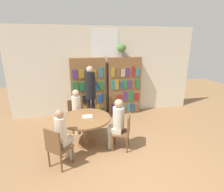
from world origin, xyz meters
TOP-DOWN VIEW (x-y plane):
  - ground_plane at (0.00, 0.00)m, footprint 16.00×16.00m
  - wall_back at (0.00, 3.25)m, footprint 6.40×0.07m
  - bookshelf_left at (-0.63, 3.05)m, footprint 1.14×0.34m
  - bookshelf_right at (0.63, 3.05)m, footprint 1.14×0.34m
  - flower_vase at (0.53, 3.06)m, footprint 0.28×0.28m
  - reading_table at (-0.85, 1.17)m, footprint 1.22×1.22m
  - chair_near_camera at (-1.46, 0.44)m, footprint 0.56×0.56m
  - chair_left_side at (-1.08, 2.09)m, footprint 0.49×0.49m
  - chair_far_side at (0.03, 0.81)m, footprint 0.52×0.52m
  - seated_reader_left at (-1.04, 1.91)m, footprint 0.32×0.39m
  - seated_reader_right at (-0.14, 0.88)m, footprint 0.40×0.37m
  - seated_reader_back at (-1.34, 0.58)m, footprint 0.38×0.39m
  - librarian_standing at (-0.59, 2.55)m, footprint 0.31×0.58m
  - open_book_on_table at (-0.80, 1.17)m, footprint 0.24×0.18m

SIDE VIEW (x-z plane):
  - ground_plane at x=0.00m, z-range 0.00..0.00m
  - chair_near_camera at x=-1.46m, z-range 0.05..0.93m
  - chair_left_side at x=-1.08m, z-range 0.05..0.93m
  - chair_far_side at x=0.03m, z-range 0.05..0.93m
  - reading_table at x=-0.85m, z-range 0.25..0.99m
  - seated_reader_back at x=-1.34m, z-range 0.06..1.28m
  - seated_reader_left at x=-1.04m, z-range 0.08..1.31m
  - seated_reader_right at x=-0.14m, z-range 0.09..1.33m
  - open_book_on_table at x=-0.80m, z-range 0.74..0.77m
  - bookshelf_left at x=-0.63m, z-range 0.00..2.00m
  - bookshelf_right at x=0.63m, z-range 0.00..2.00m
  - librarian_standing at x=-0.59m, z-range 0.21..2.00m
  - wall_back at x=0.00m, z-range 0.01..3.01m
  - flower_vase at x=0.53m, z-range 2.05..2.49m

